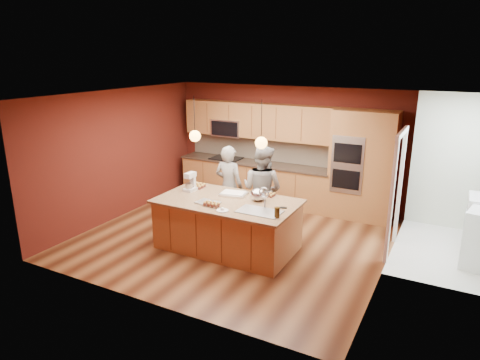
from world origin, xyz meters
The scene contains 24 objects.
floor centered at (0.00, 0.00, 0.00)m, with size 5.50×5.50×0.00m, color #432111.
ceiling centered at (0.00, 0.00, 2.70)m, with size 5.50×5.50×0.00m, color white.
wall_back centered at (0.00, 2.50, 1.35)m, with size 5.50×5.50×0.00m, color #4E1811.
wall_front centered at (0.00, -2.50, 1.35)m, with size 5.50×5.50×0.00m, color #4E1811.
wall_left centered at (-2.75, 0.00, 1.35)m, with size 5.00×5.00×0.00m, color #4E1811.
wall_right centered at (2.75, 0.00, 1.35)m, with size 5.00×5.00×0.00m, color #4E1811.
cabinet_run centered at (-0.68, 2.25, 0.98)m, with size 3.74×0.64×2.30m.
oven_column centered at (1.85, 2.19, 1.15)m, with size 1.30×0.62×2.30m.
doorway_trim centered at (2.73, 0.80, 1.05)m, with size 0.08×1.11×2.20m, color silver, non-canonical shape.
pendant_left centered at (-0.55, -0.41, 2.00)m, with size 0.20×0.20×0.80m.
pendant_right centered at (0.74, -0.41, 2.00)m, with size 0.20×0.20×0.80m.
island centered at (0.11, -0.42, 0.47)m, with size 2.47×1.38×1.29m.
person_left centered at (-0.40, 0.53, 0.83)m, with size 0.61×0.40×1.66m, color black.
person_right centered at (0.33, 0.53, 0.87)m, with size 0.85×0.66×1.75m, color slate.
stand_mixer centered at (-0.79, -0.25, 1.06)m, with size 0.19×0.26×0.35m.
sheet_cake centered at (0.04, -0.09, 0.93)m, with size 0.52×0.42×0.05m.
cooling_rack centered at (-0.13, -0.70, 0.92)m, with size 0.39×0.28×0.02m, color #B1B4B9.
mixing_bowl centered at (0.58, -0.18, 1.02)m, with size 0.28×0.28×0.23m, color silver.
plate centered at (0.28, -0.92, 0.92)m, with size 0.20×0.20×0.01m, color silver.
tumbler centered at (1.19, -0.76, 0.99)m, with size 0.08×0.08×0.17m, color #33230B.
phone centered at (1.11, -0.32, 0.92)m, with size 0.13×0.07×0.01m, color black.
cupcakes_left centered at (-0.77, -0.03, 0.95)m, with size 0.26×0.26×0.08m, color #BB8C3A, non-canonical shape.
cupcakes_rack centered at (0.02, -0.82, 0.96)m, with size 0.30×0.15×0.07m, color #BB8C3A, non-canonical shape.
cupcakes_right centered at (0.69, 0.14, 0.94)m, with size 0.14×0.21×0.06m, color #BB8C3A, non-canonical shape.
Camera 1 is at (3.61, -6.60, 3.39)m, focal length 32.00 mm.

